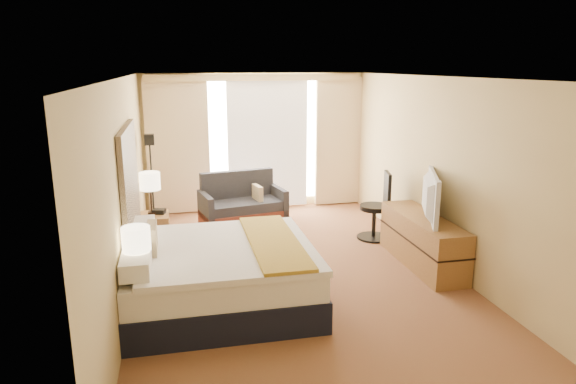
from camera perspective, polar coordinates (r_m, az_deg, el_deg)
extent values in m
cube|color=#581D19|center=(6.99, 0.83, -9.22)|extent=(4.20, 7.00, 0.02)
cube|color=silver|center=(6.42, 0.92, 12.62)|extent=(4.20, 7.00, 0.02)
cube|color=#DBC385|center=(9.97, -3.76, 5.57)|extent=(4.20, 0.02, 2.60)
cube|color=#DBC385|center=(3.44, 14.60, -11.45)|extent=(4.20, 0.02, 2.60)
cube|color=#DBC385|center=(6.45, -17.62, 0.30)|extent=(0.02, 7.00, 2.60)
cube|color=#DBC385|center=(7.35, 17.04, 1.96)|extent=(0.02, 7.00, 2.60)
cube|color=black|center=(6.64, -17.12, 0.54)|extent=(0.06, 1.85, 1.50)
cube|color=olive|center=(5.77, -15.41, -11.97)|extent=(0.45, 0.52, 0.55)
cube|color=olive|center=(8.10, -14.61, -4.30)|extent=(0.45, 0.52, 0.55)
cube|color=olive|center=(7.47, 14.71, -5.27)|extent=(0.50, 1.80, 0.70)
cube|color=white|center=(9.98, -2.31, 5.71)|extent=(2.30, 0.02, 2.30)
cube|color=beige|center=(9.74, -12.14, 4.92)|extent=(1.15, 0.09, 2.50)
cube|color=beige|center=(10.23, 5.56, 5.58)|extent=(0.90, 0.09, 2.50)
cube|color=silver|center=(9.94, -2.26, 5.39)|extent=(1.55, 0.04, 2.50)
cube|color=#DBC385|center=(9.71, -3.73, 12.58)|extent=(4.00, 0.16, 0.12)
cube|color=black|center=(6.18, -7.44, -10.77)|extent=(2.13, 1.93, 0.36)
cube|color=white|center=(6.05, -7.54, -7.93)|extent=(2.08, 1.88, 0.30)
cube|color=white|center=(5.99, -6.82, -6.30)|extent=(1.95, 1.95, 0.07)
cube|color=#B59129|center=(6.04, -1.63, -5.50)|extent=(0.56, 1.95, 0.04)
cube|color=white|center=(5.51, -16.48, -7.24)|extent=(0.28, 0.79, 0.18)
cube|color=white|center=(6.39, -15.95, -4.26)|extent=(0.28, 0.79, 0.18)
cube|color=#EEE3C4|center=(5.92, -14.84, -5.21)|extent=(0.10, 0.43, 0.37)
cube|color=maroon|center=(9.15, -5.00, -2.73)|extent=(1.57, 1.04, 0.26)
cube|color=#2D2D32|center=(9.05, -4.92, -1.53)|extent=(1.44, 0.87, 0.17)
cube|color=#2D2D32|center=(9.31, -5.68, 0.67)|extent=(1.35, 0.40, 0.57)
cube|color=#2D2D32|center=(8.90, -9.13, -1.71)|extent=(0.25, 0.78, 0.47)
cube|color=#2D2D32|center=(9.31, -1.11, -0.83)|extent=(0.25, 0.78, 0.47)
cube|color=#EEE3C4|center=(9.08, -3.40, -0.29)|extent=(0.15, 0.37, 0.33)
cube|color=black|center=(8.99, -14.53, -4.24)|extent=(0.21, 0.21, 0.02)
cylinder|color=black|center=(8.79, -14.83, 0.42)|extent=(0.03, 0.03, 1.48)
cube|color=black|center=(8.64, -15.16, 5.65)|extent=(0.15, 0.15, 0.17)
cylinder|color=black|center=(8.51, 9.45, -4.98)|extent=(0.53, 0.53, 0.03)
cylinder|color=black|center=(8.43, 9.52, -3.30)|extent=(0.06, 0.06, 0.48)
cylinder|color=black|center=(8.36, 9.59, -1.70)|extent=(0.47, 0.47, 0.07)
cube|color=black|center=(8.31, 10.98, 0.35)|extent=(0.15, 0.43, 0.53)
cube|color=black|center=(5.61, -16.19, -9.50)|extent=(0.10, 0.10, 0.04)
cylinder|color=black|center=(5.53, -16.33, -7.58)|extent=(0.03, 0.03, 0.36)
cylinder|color=beige|center=(5.45, -16.52, -4.99)|extent=(0.29, 0.29, 0.25)
cube|color=black|center=(8.04, -14.89, -2.25)|extent=(0.11, 0.11, 0.04)
cylinder|color=black|center=(7.98, -14.98, -0.78)|extent=(0.03, 0.03, 0.38)
cylinder|color=beige|center=(7.92, -15.11, 1.18)|extent=(0.31, 0.31, 0.26)
cube|color=#98C0EB|center=(5.79, -15.04, -8.25)|extent=(0.16, 0.16, 0.12)
cube|color=black|center=(8.03, -14.12, -2.11)|extent=(0.21, 0.18, 0.07)
imported|color=black|center=(7.20, 14.92, -0.43)|extent=(0.56, 1.08, 0.64)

